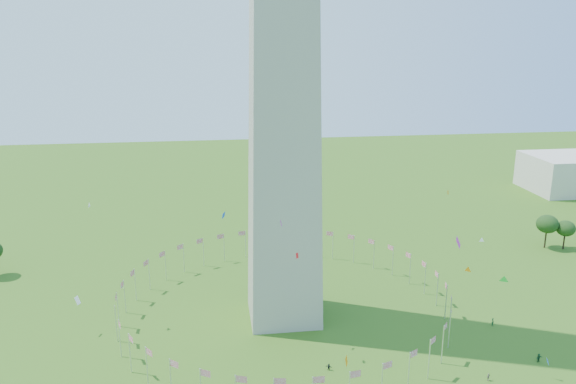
% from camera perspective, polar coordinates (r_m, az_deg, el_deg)
% --- Properties ---
extents(flag_ring, '(80.24, 80.24, 9.00)m').
position_cam_1_polar(flag_ring, '(141.89, -0.44, -10.84)').
color(flag_ring, silver).
rests_on(flag_ring, ground).
extents(kites_aloft, '(114.72, 74.33, 33.40)m').
position_cam_1_polar(kites_aloft, '(114.62, 5.46, -9.11)').
color(kites_aloft, green).
rests_on(kites_aloft, ground).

